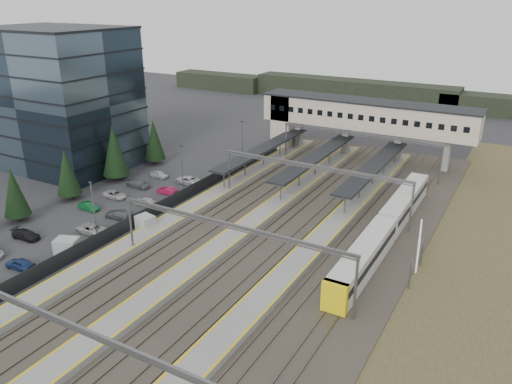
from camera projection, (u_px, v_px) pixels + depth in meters
The scene contains 15 objects.
ground at pixel (186, 230), 66.56m from camera, with size 220.00×220.00×0.00m, color #2B2B2D.
office_building at pixel (60, 98), 88.22m from camera, with size 24.30×18.30×24.30m.
conifer_row at pixel (45, 177), 71.70m from camera, with size 4.42×49.82×9.50m.
car_park at pixel (80, 223), 67.37m from camera, with size 10.75×44.74×1.29m.
lampposts at pixel (144, 187), 69.63m from camera, with size 0.50×53.25×8.07m.
fence at pixel (171, 202), 73.21m from camera, with size 0.08×90.00×2.00m.
relay_cabin_near at pixel (67, 247), 59.81m from camera, with size 3.19×2.80×2.21m.
relay_cabin_far at pixel (146, 223), 66.21m from camera, with size 2.64×2.35×2.09m.
rail_corridor at pixel (265, 229), 66.23m from camera, with size 34.00×90.00×0.92m.
canopies at pixel (316, 157), 83.76m from camera, with size 23.10×30.00×3.28m.
footbridge at pixel (351, 116), 94.09m from camera, with size 40.40×6.40×11.20m.
gantries at pixel (277, 198), 61.29m from camera, with size 28.40×62.28×7.17m.
train at pixel (386, 229), 62.72m from camera, with size 2.62×36.39×3.30m.
billboard at pixel (419, 246), 54.17m from camera, with size 1.30×6.49×5.68m.
treeline_far at pixel (475, 104), 129.25m from camera, with size 170.00×19.00×7.00m.
Camera 1 is at (37.62, -47.61, 29.36)m, focal length 35.00 mm.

